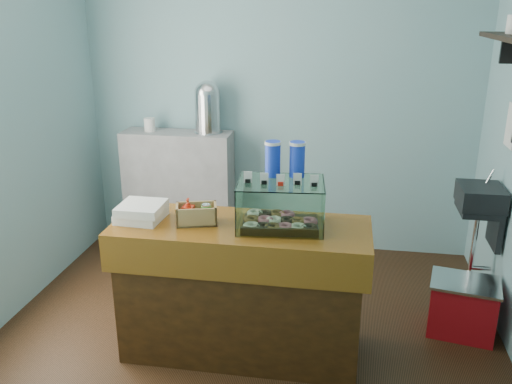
% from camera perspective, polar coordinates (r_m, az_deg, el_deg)
% --- Properties ---
extents(ground, '(3.50, 3.50, 0.00)m').
position_cam_1_polar(ground, '(4.00, -0.77, -14.10)').
color(ground, black).
rests_on(ground, ground).
extents(room_shell, '(3.54, 3.04, 2.82)m').
position_cam_1_polar(room_shell, '(3.38, -0.44, 10.90)').
color(room_shell, '#77A6AE').
rests_on(room_shell, ground).
extents(counter, '(1.60, 0.60, 0.90)m').
position_cam_1_polar(counter, '(3.54, -1.55, -10.12)').
color(counter, '#46250D').
rests_on(counter, ground).
extents(back_shelf, '(1.00, 0.32, 1.10)m').
position_cam_1_polar(back_shelf, '(5.12, -8.08, 0.25)').
color(back_shelf, '#99999C').
rests_on(back_shelf, ground).
extents(display_case, '(0.56, 0.43, 0.51)m').
position_cam_1_polar(display_case, '(3.31, 2.61, -0.90)').
color(display_case, '#301E0E').
rests_on(display_case, counter).
extents(condiment_crate, '(0.28, 0.21, 0.16)m').
position_cam_1_polar(condiment_crate, '(3.38, -6.35, -2.34)').
color(condiment_crate, tan).
rests_on(condiment_crate, counter).
extents(pastry_boxes, '(0.29, 0.29, 0.11)m').
position_cam_1_polar(pastry_boxes, '(3.49, -11.97, -2.04)').
color(pastry_boxes, white).
rests_on(pastry_boxes, counter).
extents(coffee_urn, '(0.25, 0.25, 0.47)m').
position_cam_1_polar(coffee_urn, '(4.85, -5.12, 9.02)').
color(coffee_urn, silver).
rests_on(coffee_urn, back_shelf).
extents(red_cooler, '(0.51, 0.43, 0.40)m').
position_cam_1_polar(red_cooler, '(4.11, 20.91, -11.22)').
color(red_cooler, red).
rests_on(red_cooler, ground).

